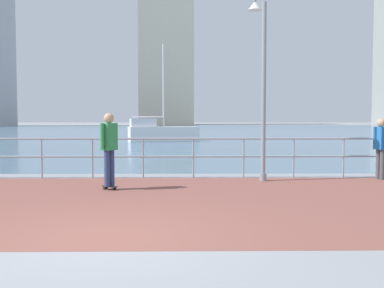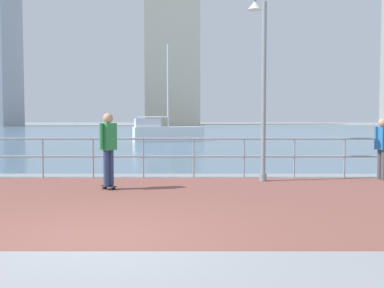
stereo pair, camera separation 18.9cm
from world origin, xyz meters
name	(u,v)px [view 2 (the right image)]	position (x,y,z in m)	size (l,w,h in m)	color
ground	(180,134)	(0.00, 40.00, 0.00)	(220.00, 220.00, 0.00)	gray
brick_paving	(127,201)	(0.00, 2.87, 0.00)	(28.00, 7.01, 0.01)	brown
harbor_water	(183,131)	(0.00, 51.37, 0.00)	(180.00, 88.00, 0.00)	slate
waterfront_railing	(145,150)	(0.00, 6.37, 0.78)	(25.25, 0.06, 1.13)	#8C99A3
lamppost	(263,70)	(3.15, 5.64, 2.93)	(0.59, 0.72, 5.29)	gray
skateboarder	(110,144)	(-0.60, 4.32, 1.08)	(0.40, 0.51, 1.79)	black
bystander	(384,144)	(6.49, 6.02, 0.98)	(0.32, 0.55, 1.66)	#4C4C51
sailboat_white	(167,132)	(-0.50, 25.83, 0.65)	(5.06, 2.64, 6.79)	white
tower_beige	(175,44)	(-3.02, 102.90, 18.87)	(12.46, 12.10, 39.41)	#B2AD99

